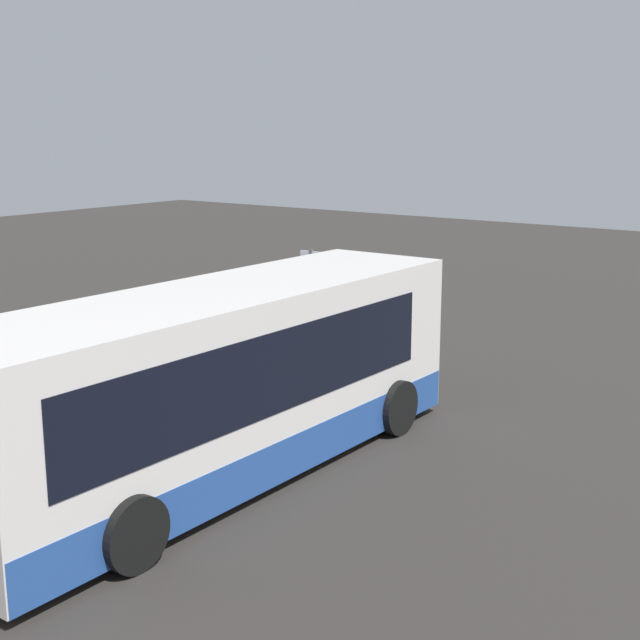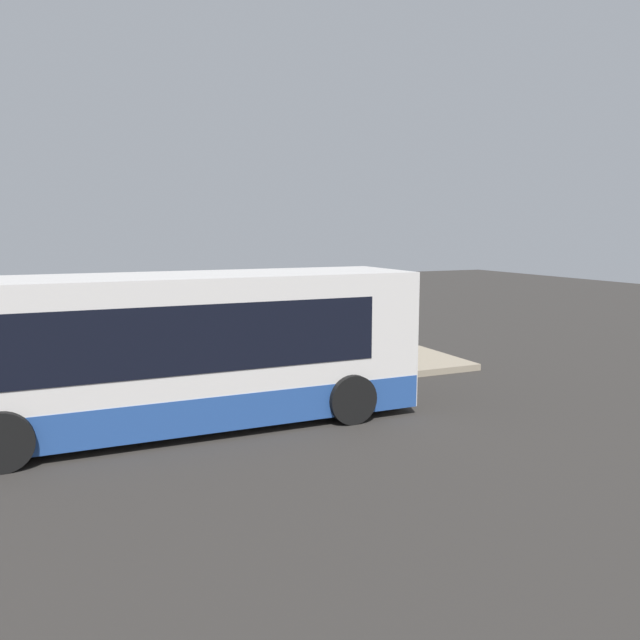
{
  "view_description": "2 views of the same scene",
  "coord_description": "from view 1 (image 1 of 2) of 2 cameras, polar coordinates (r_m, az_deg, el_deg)",
  "views": [
    {
      "loc": [
        -9.32,
        -9.6,
        5.69
      ],
      "look_at": [
        4.44,
        0.52,
        1.93
      ],
      "focal_mm": 50.0,
      "sensor_mm": 36.0,
      "label": 1
    },
    {
      "loc": [
        -1.38,
        -12.59,
        3.99
      ],
      "look_at": [
        4.44,
        0.52,
        1.93
      ],
      "focal_mm": 35.0,
      "sensor_mm": 36.0,
      "label": 2
    }
  ],
  "objects": [
    {
      "name": "platform",
      "position": [
        16.82,
        -16.77,
        -7.6
      ],
      "size": [
        20.0,
        3.26,
        0.18
      ],
      "color": "gray",
      "rests_on": "ground"
    },
    {
      "name": "passenger_boarding",
      "position": [
        19.94,
        -6.24,
        -0.95
      ],
      "size": [
        0.49,
        0.62,
        1.72
      ],
      "rotation": [
        0.0,
        0.0,
        0.35
      ],
      "color": "silver",
      "rests_on": "platform"
    },
    {
      "name": "sign_post",
      "position": [
        22.6,
        -0.55,
        2.28
      ],
      "size": [
        0.1,
        0.68,
        2.44
      ],
      "color": "#4C4C51",
      "rests_on": "platform"
    },
    {
      "name": "passenger_with_bags",
      "position": [
        18.34,
        -4.53,
        -1.99
      ],
      "size": [
        0.57,
        0.54,
        1.74
      ],
      "rotation": [
        0.0,
        0.0,
        -2.23
      ],
      "color": "#4C476B",
      "rests_on": "platform"
    },
    {
      "name": "suitcase",
      "position": [
        19.52,
        -6.31,
        -2.96
      ],
      "size": [
        0.37,
        0.19,
        0.96
      ],
      "color": "beige",
      "rests_on": "platform"
    },
    {
      "name": "trash_bin",
      "position": [
        18.25,
        -10.73,
        -4.32
      ],
      "size": [
        0.44,
        0.44,
        0.65
      ],
      "color": "#593319",
      "rests_on": "platform"
    },
    {
      "name": "passenger_waiting",
      "position": [
        22.28,
        -3.45,
        0.65
      ],
      "size": [
        0.57,
        0.57,
        1.81
      ],
      "rotation": [
        0.0,
        0.0,
        -2.56
      ],
      "color": "#4C476B",
      "rests_on": "platform"
    },
    {
      "name": "bus_lead",
      "position": [
        14.56,
        -6.41,
        -4.19
      ],
      "size": [
        10.18,
        2.82,
        3.12
      ],
      "color": "silver",
      "rests_on": "ground"
    },
    {
      "name": "ground",
      "position": [
        14.54,
        -8.9,
        -10.8
      ],
      "size": [
        80.0,
        80.0,
        0.0
      ],
      "primitive_type": "plane",
      "color": "#2B2826"
    }
  ]
}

